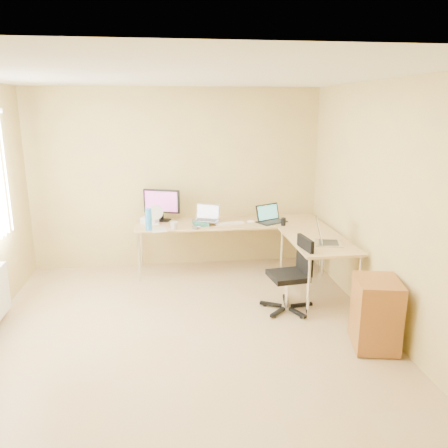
{
  "coord_description": "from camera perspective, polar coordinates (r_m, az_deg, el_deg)",
  "views": [
    {
      "loc": [
        -0.15,
        -4.27,
        2.32
      ],
      "look_at": [
        0.55,
        1.1,
        0.9
      ],
      "focal_mm": 35.84,
      "sensor_mm": 36.0,
      "label": 1
    }
  ],
  "objects": [
    {
      "name": "office_chair",
      "position": [
        5.24,
        8.16,
        -5.79
      ],
      "size": [
        0.59,
        0.59,
        0.88
      ],
      "primitive_type": "cube",
      "rotation": [
        0.0,
        0.0,
        0.13
      ],
      "color": "black",
      "rests_on": "ground"
    },
    {
      "name": "wall_front",
      "position": [
        2.27,
        -2.92,
        -12.06
      ],
      "size": [
        4.5,
        0.0,
        4.5
      ],
      "primitive_type": "plane",
      "rotation": [
        -1.57,
        0.0,
        0.0
      ],
      "color": "#CEBB60",
      "rests_on": "ground"
    },
    {
      "name": "white_box",
      "position": [
        6.4,
        -9.45,
        0.47
      ],
      "size": [
        0.26,
        0.23,
        0.08
      ],
      "primitive_type": "cube",
      "rotation": [
        0.0,
        0.0,
        -0.36
      ],
      "color": "silver",
      "rests_on": "desk_main"
    },
    {
      "name": "laptop_black",
      "position": [
        6.37,
        6.13,
        1.31
      ],
      "size": [
        0.49,
        0.45,
        0.25
      ],
      "primitive_type": "cube",
      "rotation": [
        0.0,
        0.0,
        0.49
      ],
      "color": "black",
      "rests_on": "desk_main"
    },
    {
      "name": "wall_right",
      "position": [
        4.93,
        19.9,
        1.87
      ],
      "size": [
        0.0,
        4.5,
        4.5
      ],
      "primitive_type": "plane",
      "rotation": [
        1.57,
        0.0,
        -1.57
      ],
      "color": "#CEBB60",
      "rests_on": "ground"
    },
    {
      "name": "black_cup",
      "position": [
        6.23,
        7.59,
        0.29
      ],
      "size": [
        0.08,
        0.08,
        0.11
      ],
      "primitive_type": "cylinder",
      "rotation": [
        0.0,
        0.0,
        0.42
      ],
      "color": "black",
      "rests_on": "desk_main"
    },
    {
      "name": "laptop_center",
      "position": [
        6.23,
        -2.24,
        1.37
      ],
      "size": [
        0.41,
        0.37,
        0.22
      ],
      "primitive_type": "cube",
      "rotation": [
        0.0,
        0.0,
        -0.39
      ],
      "color": "#9897AE",
      "rests_on": "desk_main"
    },
    {
      "name": "mouse",
      "position": [
        6.33,
        3.42,
        0.3
      ],
      "size": [
        0.13,
        0.1,
        0.04
      ],
      "primitive_type": "ellipsoid",
      "rotation": [
        0.0,
        0.0,
        -0.36
      ],
      "color": "white",
      "rests_on": "desk_main"
    },
    {
      "name": "desk_fan",
      "position": [
        6.29,
        -8.66,
        1.09
      ],
      "size": [
        0.22,
        0.22,
        0.26
      ],
      "primitive_type": "cylinder",
      "rotation": [
        0.0,
        0.0,
        0.09
      ],
      "color": "white",
      "rests_on": "desk_main"
    },
    {
      "name": "floor",
      "position": [
        4.86,
        -4.9,
        -13.86
      ],
      "size": [
        4.5,
        4.5,
        0.0
      ],
      "primitive_type": "plane",
      "color": "tan",
      "rests_on": "ground"
    },
    {
      "name": "book_stack",
      "position": [
        6.24,
        -3.01,
        0.14
      ],
      "size": [
        0.21,
        0.29,
        0.05
      ],
      "primitive_type": "cube",
      "rotation": [
        0.0,
        0.0,
        0.03
      ],
      "color": "#276856",
      "rests_on": "desk_main"
    },
    {
      "name": "cd_stack",
      "position": [
        6.05,
        -3.59,
        -0.44
      ],
      "size": [
        0.14,
        0.14,
        0.03
      ],
      "primitive_type": "cylinder",
      "rotation": [
        0.0,
        0.0,
        -0.12
      ],
      "color": "#AAADCC",
      "rests_on": "desk_main"
    },
    {
      "name": "water_bottle",
      "position": [
        6.01,
        -9.6,
        0.58
      ],
      "size": [
        0.09,
        0.09,
        0.3
      ],
      "primitive_type": "cylinder",
      "rotation": [
        0.0,
        0.0,
        0.07
      ],
      "color": "#2A7DC9",
      "rests_on": "desk_main"
    },
    {
      "name": "mug",
      "position": [
        6.02,
        -6.44,
        -0.18
      ],
      "size": [
        0.12,
        0.12,
        0.11
      ],
      "primitive_type": "imported",
      "rotation": [
        0.0,
        0.0,
        -0.06
      ],
      "color": "silver",
      "rests_on": "desk_main"
    },
    {
      "name": "desk_return",
      "position": [
        5.79,
        11.75,
        -5.38
      ],
      "size": [
        0.7,
        1.3,
        0.73
      ],
      "primitive_type": "cube",
      "color": "tan",
      "rests_on": "ground"
    },
    {
      "name": "keyboard",
      "position": [
        6.27,
        0.71,
        0.09
      ],
      "size": [
        0.42,
        0.15,
        0.02
      ],
      "primitive_type": "cube",
      "rotation": [
        0.0,
        0.0,
        0.1
      ],
      "color": "white",
      "rests_on": "desk_main"
    },
    {
      "name": "ceiling",
      "position": [
        4.28,
        -5.7,
        18.36
      ],
      "size": [
        4.5,
        4.5,
        0.0
      ],
      "primitive_type": "plane",
      "rotation": [
        3.14,
        0.0,
        0.0
      ],
      "color": "white",
      "rests_on": "ground"
    },
    {
      "name": "laptop_return",
      "position": [
        5.47,
        13.27,
        -1.23
      ],
      "size": [
        0.44,
        0.39,
        0.25
      ],
      "primitive_type": "cube",
      "rotation": [
        0.0,
        0.0,
        1.29
      ],
      "color": "silver",
      "rests_on": "desk_return"
    },
    {
      "name": "cabinet",
      "position": [
        4.72,
        18.79,
        -10.71
      ],
      "size": [
        0.5,
        0.58,
        0.7
      ],
      "primitive_type": "cube",
      "rotation": [
        0.0,
        0.0,
        -0.22
      ],
      "color": "#A8703C",
      "rests_on": "ground"
    },
    {
      "name": "monitor",
      "position": [
        6.47,
        -7.94,
        2.41
      ],
      "size": [
        0.56,
        0.35,
        0.46
      ],
      "primitive_type": "cube",
      "rotation": [
        0.0,
        0.0,
        -0.36
      ],
      "color": "black",
      "rests_on": "desk_main"
    },
    {
      "name": "wall_back",
      "position": [
        6.6,
        -6.06,
        5.72
      ],
      "size": [
        4.5,
        0.0,
        4.5
      ],
      "primitive_type": "plane",
      "rotation": [
        1.57,
        0.0,
        0.0
      ],
      "color": "#CEBB60",
      "rests_on": "ground"
    },
    {
      "name": "papers",
      "position": [
        6.04,
        -8.3,
        -0.71
      ],
      "size": [
        0.23,
        0.3,
        0.01
      ],
      "primitive_type": "cube",
      "rotation": [
        0.0,
        0.0,
        0.12
      ],
      "color": "beige",
      "rests_on": "desk_main"
    },
    {
      "name": "desk_main",
      "position": [
        6.49,
        0.68,
        -2.85
      ],
      "size": [
        2.65,
        0.7,
        0.73
      ],
      "primitive_type": "cube",
      "color": "tan",
      "rests_on": "ground"
    }
  ]
}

